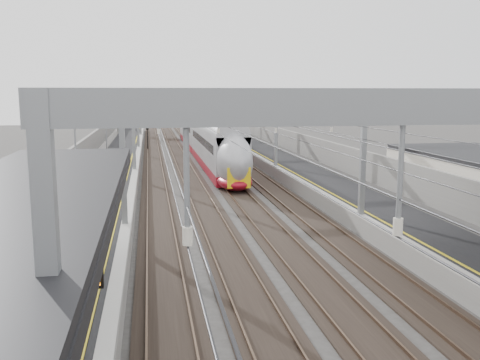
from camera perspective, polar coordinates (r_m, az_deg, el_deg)
name	(u,v)px	position (r m, az deg, el deg)	size (l,w,h in m)	color
platform_left	(117,170)	(50.52, -12.99, 1.00)	(4.00, 120.00, 1.00)	black
platform_right	(285,166)	(52.07, 4.87, 1.45)	(4.00, 120.00, 1.00)	black
tracks	(203,173)	(50.74, -3.92, 0.74)	(11.40, 140.00, 0.20)	black
overhead_line	(196,107)	(56.79, -4.67, 7.81)	(13.00, 140.00, 6.60)	gray
overbridge	(174,105)	(105.08, -7.00, 7.96)	(22.00, 2.20, 6.90)	slate
wall_left	(80,159)	(50.67, -16.65, 2.13)	(0.30, 120.00, 3.20)	slate
wall_right	(317,155)	(52.83, 8.25, 2.70)	(0.30, 120.00, 3.20)	slate
train	(205,140)	(62.73, -3.70, 4.31)	(2.79, 50.92, 4.42)	maroon
signal_green	(147,132)	(72.50, -9.85, 5.06)	(0.32, 0.32, 3.48)	black
signal_red_near	(208,130)	(75.09, -3.40, 5.32)	(0.32, 0.32, 3.48)	black
signal_red_far	(226,131)	(73.21, -1.49, 5.23)	(0.32, 0.32, 3.48)	black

